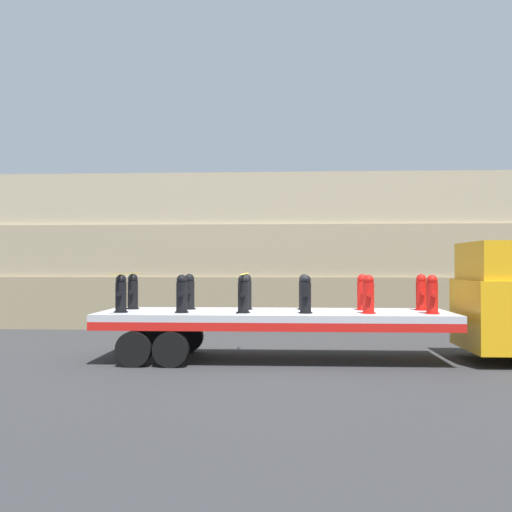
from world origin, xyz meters
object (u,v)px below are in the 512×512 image
at_px(fire_hydrant_black_far_2, 246,292).
at_px(fire_hydrant_black_near_3, 306,294).
at_px(flatbed_trailer, 255,320).
at_px(fire_hydrant_black_far_0, 133,292).
at_px(fire_hydrant_black_far_1, 189,292).
at_px(fire_hydrant_red_far_4, 362,292).
at_px(fire_hydrant_black_near_2, 243,294).
at_px(fire_hydrant_red_near_4, 368,295).
at_px(fire_hydrant_red_far_5, 421,293).
at_px(fire_hydrant_black_far_3, 304,292).
at_px(fire_hydrant_red_near_5, 432,295).
at_px(fire_hydrant_black_near_0, 121,294).
at_px(truck_cab, 512,302).
at_px(fire_hydrant_black_near_1, 182,294).

distance_m(fire_hydrant_black_far_2, fire_hydrant_black_near_3, 1.85).
relative_size(flatbed_trailer, fire_hydrant_black_far_2, 9.37).
bearing_deg(fire_hydrant_black_far_0, fire_hydrant_black_far_1, 0.00).
xyz_separation_m(fire_hydrant_black_near_3, fire_hydrant_red_far_4, (1.50, 1.09, 0.00)).
bearing_deg(fire_hydrant_black_near_2, fire_hydrant_red_near_4, 0.00).
bearing_deg(fire_hydrant_black_near_2, fire_hydrant_red_far_5, 13.55).
xyz_separation_m(fire_hydrant_black_far_3, fire_hydrant_red_far_5, (3.00, 0.00, 0.00)).
xyz_separation_m(fire_hydrant_black_far_0, fire_hydrant_black_far_2, (3.00, 0.00, 0.00)).
xyz_separation_m(fire_hydrant_black_far_2, fire_hydrant_red_near_5, (4.51, -1.09, 0.00)).
distance_m(fire_hydrant_black_near_0, fire_hydrant_red_far_5, 7.59).
height_order(fire_hydrant_black_near_2, fire_hydrant_red_near_5, same).
xyz_separation_m(truck_cab, fire_hydrant_red_near_4, (-3.56, -0.54, 0.21)).
distance_m(truck_cab, fire_hydrant_red_near_5, 2.14).
relative_size(fire_hydrant_black_far_3, fire_hydrant_red_near_5, 1.00).
distance_m(fire_hydrant_black_near_2, fire_hydrant_black_far_2, 1.09).
xyz_separation_m(truck_cab, fire_hydrant_black_far_0, (-9.57, 0.54, 0.21)).
bearing_deg(fire_hydrant_red_near_4, flatbed_trailer, 168.84).
height_order(truck_cab, fire_hydrant_black_far_1, truck_cab).
bearing_deg(fire_hydrant_red_far_5, truck_cab, -14.75).
distance_m(fire_hydrant_black_far_1, fire_hydrant_red_far_4, 4.51).
bearing_deg(fire_hydrant_black_near_0, truck_cab, 3.25).
distance_m(flatbed_trailer, fire_hydrant_black_far_0, 3.37).
distance_m(fire_hydrant_black_near_1, fire_hydrant_black_near_2, 1.50).
bearing_deg(fire_hydrant_black_far_3, flatbed_trailer, -156.50).
bearing_deg(fire_hydrant_red_far_5, fire_hydrant_black_near_3, -160.13).
relative_size(fire_hydrant_black_near_0, fire_hydrant_black_near_1, 1.00).
height_order(fire_hydrant_black_far_0, fire_hydrant_red_far_5, same).
relative_size(fire_hydrant_black_near_0, fire_hydrant_red_far_5, 1.00).
relative_size(truck_cab, fire_hydrant_red_near_5, 3.16).
bearing_deg(fire_hydrant_black_far_2, truck_cab, -4.73).
bearing_deg(fire_hydrant_black_far_1, fire_hydrant_red_far_5, 0.00).
distance_m(fire_hydrant_black_near_0, fire_hydrant_black_far_1, 1.85).
relative_size(truck_cab, flatbed_trailer, 0.34).
relative_size(fire_hydrant_black_far_2, fire_hydrant_black_near_3, 1.00).
bearing_deg(fire_hydrant_black_far_3, fire_hydrant_red_far_4, 0.00).
bearing_deg(flatbed_trailer, fire_hydrant_red_far_4, 11.16).
bearing_deg(fire_hydrant_black_far_2, fire_hydrant_black_near_1, -144.14).
bearing_deg(fire_hydrant_red_near_4, fire_hydrant_red_near_5, 0.00).
bearing_deg(fire_hydrant_red_near_4, fire_hydrant_black_near_0, 180.00).
relative_size(fire_hydrant_black_near_1, fire_hydrant_black_near_2, 1.00).
relative_size(fire_hydrant_black_near_1, fire_hydrant_black_far_2, 1.00).
distance_m(fire_hydrant_black_near_1, fire_hydrant_red_far_5, 6.10).
relative_size(fire_hydrant_black_near_0, fire_hydrant_black_far_2, 1.00).
xyz_separation_m(fire_hydrant_black_near_0, fire_hydrant_red_near_5, (7.51, 0.00, 0.00)).
height_order(fire_hydrant_black_near_1, fire_hydrant_red_far_4, same).
height_order(fire_hydrant_black_far_2, fire_hydrant_red_far_4, same).
height_order(fire_hydrant_red_near_4, fire_hydrant_red_far_5, same).
xyz_separation_m(fire_hydrant_black_far_0, fire_hydrant_red_near_5, (7.51, -1.09, 0.00)).
bearing_deg(fire_hydrant_red_near_5, fire_hydrant_black_far_2, 166.45).
height_order(fire_hydrant_black_near_3, fire_hydrant_red_near_5, same).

